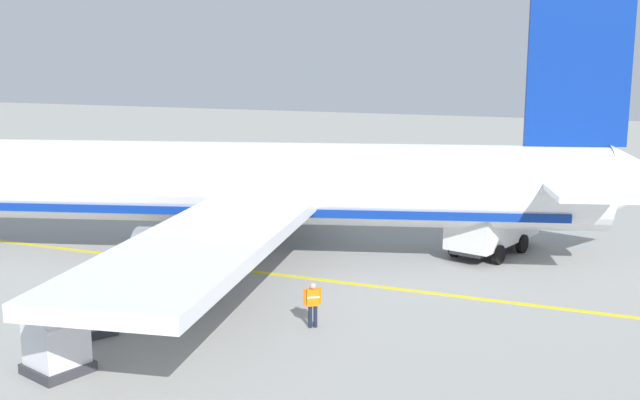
# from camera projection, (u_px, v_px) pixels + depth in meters

# --- Properties ---
(airliner_foreground) EXTENTS (34.13, 40.85, 11.90)m
(airliner_foreground) POSITION_uv_depth(u_px,v_px,m) (223.00, 185.00, 35.42)
(airliner_foreground) COLOR white
(airliner_foreground) RESTS_ON ground
(service_truck_baggage) EXTENTS (6.24, 3.71, 2.88)m
(service_truck_baggage) POSITION_uv_depth(u_px,v_px,m) (495.00, 220.00, 36.12)
(service_truck_baggage) COLOR white
(service_truck_baggage) RESTS_ON ground
(cargo_container_near) EXTENTS (2.05, 2.05, 1.93)m
(cargo_container_near) POSITION_uv_depth(u_px,v_px,m) (57.00, 344.00, 22.37)
(cargo_container_near) COLOR #333338
(cargo_container_near) RESTS_ON ground
(cargo_container_mid) EXTENTS (2.35, 2.35, 2.07)m
(cargo_container_mid) POSITION_uv_depth(u_px,v_px,m) (84.00, 306.00, 25.53)
(cargo_container_mid) COLOR #333338
(cargo_container_mid) RESTS_ON ground
(crew_marshaller) EXTENTS (0.43, 0.55, 1.61)m
(crew_marshaller) POSITION_uv_depth(u_px,v_px,m) (313.00, 301.00, 26.14)
(crew_marshaller) COLOR #191E33
(crew_marshaller) RESTS_ON ground
(crew_loader_left) EXTENTS (0.24, 0.63, 1.71)m
(crew_loader_left) POSITION_uv_depth(u_px,v_px,m) (180.00, 293.00, 26.80)
(crew_loader_left) COLOR #191E33
(crew_loader_left) RESTS_ON ground
(apron_guide_line) EXTENTS (0.30, 60.00, 0.01)m
(apron_guide_line) POSITION_uv_depth(u_px,v_px,m) (291.00, 276.00, 32.45)
(apron_guide_line) COLOR yellow
(apron_guide_line) RESTS_ON ground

